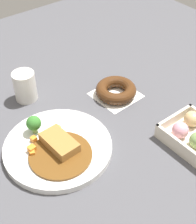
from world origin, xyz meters
TOP-DOWN VIEW (x-y plane):
  - ground_plane at (0.00, 0.00)m, footprint 1.60×1.60m
  - curry_plate at (-0.02, -0.15)m, footprint 0.28×0.28m
  - chocolate_ring_donut at (-0.10, 0.12)m, footprint 0.13×0.13m
  - coffee_mug at (-0.26, -0.10)m, footprint 0.07×0.07m

SIDE VIEW (x-z plane):
  - ground_plane at x=0.00m, z-range 0.00..0.00m
  - curry_plate at x=-0.02m, z-range -0.02..0.05m
  - chocolate_ring_donut at x=-0.10m, z-range 0.00..0.04m
  - coffee_mug at x=-0.26m, z-range 0.00..0.09m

